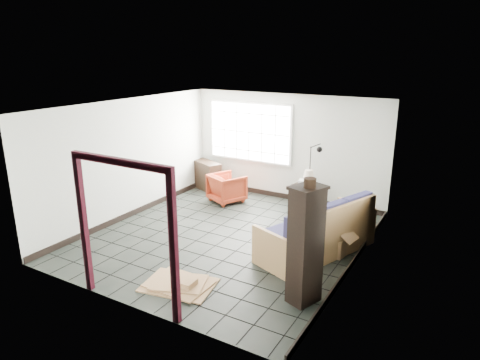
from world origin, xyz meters
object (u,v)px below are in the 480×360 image
Objects in this scene: armchair at (227,187)px; tall_shelf at (306,245)px; futon_sofa at (320,235)px; side_table at (306,188)px.

armchair is 4.59m from tall_shelf.
tall_shelf reaches higher than armchair.
armchair is at bearing 156.64° from tall_shelf.
tall_shelf reaches higher than futon_sofa.
futon_sofa is at bearing 176.39° from armchair.
tall_shelf is (1.46, -3.76, 0.44)m from side_table.
armchair is 1.24× the size of side_table.
futon_sofa is 3.28× the size of armchair.
futon_sofa is at bearing 122.37° from tall_shelf.
futon_sofa is 1.70m from tall_shelf.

